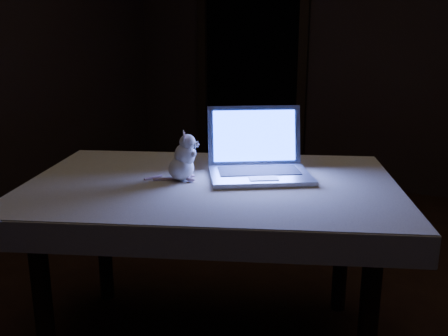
% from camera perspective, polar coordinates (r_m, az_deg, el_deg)
% --- Properties ---
extents(back_wall, '(4.50, 0.04, 2.60)m').
position_cam_1_polar(back_wall, '(4.34, 17.24, 14.44)').
color(back_wall, black).
rests_on(back_wall, ground).
extents(doorway, '(1.06, 0.36, 2.13)m').
position_cam_1_polar(doorway, '(4.64, 3.17, 12.15)').
color(doorway, black).
rests_on(doorway, back_wall).
extents(table, '(1.56, 1.27, 0.72)m').
position_cam_1_polar(table, '(2.11, -1.39, -11.16)').
color(table, black).
rests_on(table, floor).
extents(tablecloth, '(1.69, 1.39, 0.10)m').
position_cam_1_polar(tablecloth, '(2.06, -2.38, -2.40)').
color(tablecloth, beige).
rests_on(tablecloth, table).
extents(laptop, '(0.52, 0.51, 0.27)m').
position_cam_1_polar(laptop, '(1.99, 4.21, 2.62)').
color(laptop, '#A1A2A6').
rests_on(laptop, tablecloth).
extents(plush_mouse, '(0.19, 0.19, 0.20)m').
position_cam_1_polar(plush_mouse, '(1.98, -4.93, 1.36)').
color(plush_mouse, white).
rests_on(plush_mouse, tablecloth).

